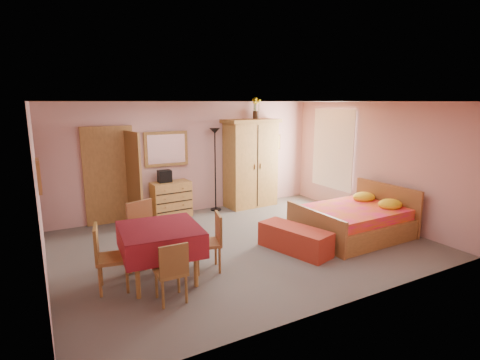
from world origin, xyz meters
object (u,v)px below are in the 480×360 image
bed (353,213)px  dining_table (161,254)px  chest_of_drawers (171,200)px  chair_west (113,257)px  chair_east (207,243)px  bench (295,239)px  chair_south (170,271)px  wall_mirror (166,149)px  chair_north (148,233)px  floor_lamp (215,170)px  sunflower_vase (256,108)px  wardrobe (251,163)px  stereo (165,176)px

bed → dining_table: (-3.85, -0.02, -0.06)m
chest_of_drawers → chair_west: 3.39m
bed → chair_east: 3.12m
bench → chair_south: size_ratio=1.57×
chair_south → chair_east: chair_east is taller
dining_table → chair_south: (-0.07, -0.64, 0.01)m
wall_mirror → bed: size_ratio=0.49×
dining_table → chair_north: bearing=90.7°
floor_lamp → chair_north: (-2.26, -2.25, -0.49)m
bench → chair_west: bearing=178.0°
chest_of_drawers → chair_north: 2.51m
chest_of_drawers → floor_lamp: bearing=-2.1°
chest_of_drawers → sunflower_vase: 3.06m
wall_mirror → wardrobe: wardrobe is taller
bed → chair_south: 3.97m
chest_of_drawers → chair_west: size_ratio=0.91×
stereo → wardrobe: size_ratio=0.13×
chair_south → wardrobe: bearing=48.3°
stereo → sunflower_vase: bearing=0.9°
stereo → chair_north: bearing=-114.1°
chest_of_drawers → chair_south: bearing=-111.8°
wardrobe → chair_west: bearing=-147.8°
sunflower_vase → chair_north: sunflower_vase is taller
stereo → chair_west: size_ratio=0.30×
stereo → chair_south: (-1.08, -3.60, -0.54)m
chair_south → chair_east: (0.79, 0.62, 0.03)m
sunflower_vase → chair_south: bearing=-133.7°
stereo → sunflower_vase: 2.82m
chair_north → wall_mirror: bearing=-132.9°
floor_lamp → chair_south: size_ratio=2.36×
wardrobe → bench: bearing=-109.6°
stereo → floor_lamp: size_ratio=0.15×
floor_lamp → chair_east: floor_lamp is taller
stereo → dining_table: size_ratio=0.26×
stereo → bench: stereo is taller
bench → chair_east: 1.68m
floor_lamp → chair_north: size_ratio=1.96×
wardrobe → stereo: bearing=174.2°
wall_mirror → sunflower_vase: 2.45m
floor_lamp → chair_west: floor_lamp is taller
stereo → sunflower_vase: size_ratio=0.55×
wall_mirror → chair_east: 3.35m
sunflower_vase → floor_lamp: bearing=-177.2°
floor_lamp → wardrobe: size_ratio=0.91×
chest_of_drawers → bed: bed is taller
chair_east → wall_mirror: bearing=7.3°
stereo → dining_table: bearing=-108.9°
floor_lamp → bench: 3.10m
stereo → chair_west: (-1.68, -2.92, -0.48)m
wardrobe → chair_east: 3.88m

